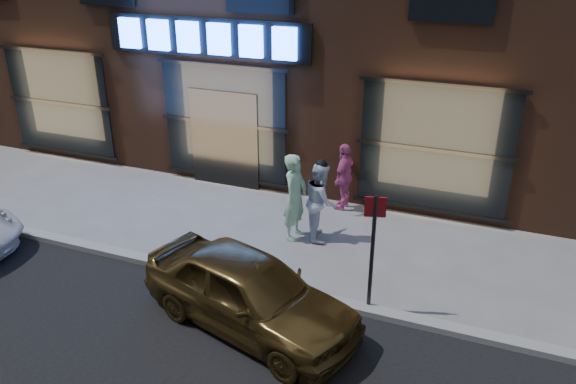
% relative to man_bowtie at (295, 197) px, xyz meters
% --- Properties ---
extents(ground, '(90.00, 90.00, 0.00)m').
position_rel_man_bowtie_xyz_m(ground, '(-2.57, -2.00, -0.91)').
color(ground, slate).
rests_on(ground, ground).
extents(curb, '(60.00, 0.25, 0.12)m').
position_rel_man_bowtie_xyz_m(curb, '(-2.57, -2.00, -0.85)').
color(curb, gray).
rests_on(curb, ground).
extents(man_bowtie, '(0.50, 0.71, 1.83)m').
position_rel_man_bowtie_xyz_m(man_bowtie, '(0.00, 0.00, 0.00)').
color(man_bowtie, '#ADE4B9').
rests_on(man_bowtie, ground).
extents(man_cap, '(0.88, 0.97, 1.64)m').
position_rel_man_bowtie_xyz_m(man_cap, '(0.48, 0.20, -0.09)').
color(man_cap, white).
rests_on(man_cap, ground).
extents(passerby, '(0.49, 0.96, 1.56)m').
position_rel_man_bowtie_xyz_m(passerby, '(0.55, 1.70, -0.13)').
color(passerby, '#CA5393').
rests_on(passerby, ground).
extents(gold_sedan, '(4.01, 2.50, 1.27)m').
position_rel_man_bowtie_xyz_m(gold_sedan, '(0.36, -2.98, -0.28)').
color(gold_sedan, brown).
rests_on(gold_sedan, ground).
extents(sign_post, '(0.33, 0.12, 2.11)m').
position_rel_man_bowtie_xyz_m(sign_post, '(2.04, -1.90, 0.36)').
color(sign_post, '#262628').
rests_on(sign_post, ground).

